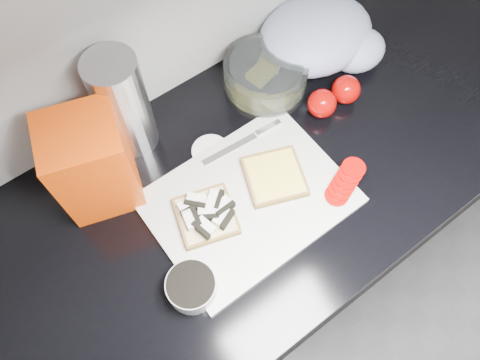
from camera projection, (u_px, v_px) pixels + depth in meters
name	position (u px, v px, depth m)	size (l,w,h in m)	color
base_cabinet	(270.00, 231.00, 1.45)	(3.50, 0.60, 0.86)	black
countertop	(282.00, 160.00, 1.05)	(3.50, 0.64, 0.04)	black
cutting_board	(249.00, 200.00, 0.97)	(0.40, 0.30, 0.01)	silver
bread_left	(206.00, 215.00, 0.94)	(0.15, 0.15, 0.04)	beige
bread_right	(274.00, 177.00, 0.98)	(0.16, 0.16, 0.02)	beige
tomato_slices	(345.00, 182.00, 0.97)	(0.13, 0.09, 0.03)	#9B0603
knife	(252.00, 137.00, 1.03)	(0.20, 0.03, 0.01)	silver
seed_tub	(191.00, 287.00, 0.87)	(0.09, 0.09, 0.05)	#A9AEAF
tub_lid	(211.00, 151.00, 1.03)	(0.08, 0.08, 0.01)	white
glass_bowl	(265.00, 77.00, 1.08)	(0.19, 0.19, 0.08)	silver
bread_bag	(93.00, 164.00, 0.89)	(0.14, 0.13, 0.22)	red
steel_canister	(123.00, 105.00, 0.94)	(0.10, 0.10, 0.25)	#B3B3B8
grocery_bag	(321.00, 37.00, 1.11)	(0.30, 0.27, 0.13)	#AFBBD8
whole_tomatoes	(334.00, 97.00, 1.06)	(0.14, 0.07, 0.07)	#9B0603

